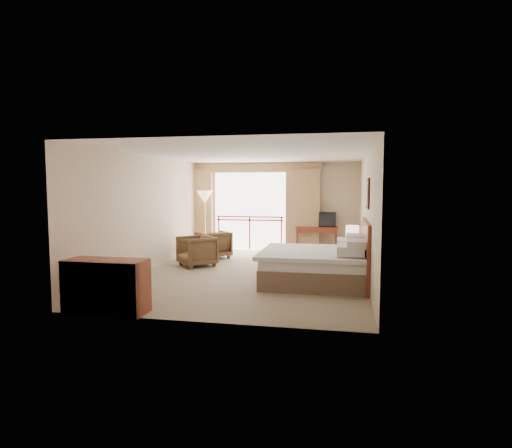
% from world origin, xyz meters
% --- Properties ---
extents(floor, '(7.00, 7.00, 0.00)m').
position_xyz_m(floor, '(0.00, 0.00, 0.00)').
color(floor, '#80735C').
rests_on(floor, ground).
extents(ceiling, '(7.00, 7.00, 0.00)m').
position_xyz_m(ceiling, '(0.00, 0.00, 2.70)').
color(ceiling, white).
rests_on(ceiling, wall_back).
extents(wall_back, '(5.00, 0.00, 5.00)m').
position_xyz_m(wall_back, '(0.00, 3.50, 1.35)').
color(wall_back, beige).
rests_on(wall_back, ground).
extents(wall_front, '(5.00, 0.00, 5.00)m').
position_xyz_m(wall_front, '(0.00, -3.50, 1.35)').
color(wall_front, beige).
rests_on(wall_front, ground).
extents(wall_left, '(0.00, 7.00, 7.00)m').
position_xyz_m(wall_left, '(-2.50, 0.00, 1.35)').
color(wall_left, beige).
rests_on(wall_left, ground).
extents(wall_right, '(0.00, 7.00, 7.00)m').
position_xyz_m(wall_right, '(2.50, 0.00, 1.35)').
color(wall_right, beige).
rests_on(wall_right, ground).
extents(balcony_door, '(2.40, 0.00, 2.40)m').
position_xyz_m(balcony_door, '(-0.80, 3.48, 1.20)').
color(balcony_door, white).
rests_on(balcony_door, wall_back).
extents(balcony_railing, '(2.09, 0.03, 1.02)m').
position_xyz_m(balcony_railing, '(-0.80, 3.46, 0.81)').
color(balcony_railing, '#B8250F').
rests_on(balcony_railing, wall_back).
extents(curtain_left, '(1.00, 0.26, 2.50)m').
position_xyz_m(curtain_left, '(-2.45, 3.35, 1.25)').
color(curtain_left, '#996F49').
rests_on(curtain_left, wall_back).
extents(curtain_right, '(1.00, 0.26, 2.50)m').
position_xyz_m(curtain_right, '(0.85, 3.35, 1.25)').
color(curtain_right, '#996F49').
rests_on(curtain_right, wall_back).
extents(valance, '(4.40, 0.22, 0.28)m').
position_xyz_m(valance, '(-0.80, 3.38, 2.55)').
color(valance, '#996F49').
rests_on(valance, wall_back).
extents(hvac_vent, '(0.50, 0.04, 0.50)m').
position_xyz_m(hvac_vent, '(1.30, 3.47, 2.35)').
color(hvac_vent, silver).
rests_on(hvac_vent, wall_back).
extents(bed, '(2.13, 2.06, 0.97)m').
position_xyz_m(bed, '(1.50, -0.60, 0.38)').
color(bed, brown).
rests_on(bed, floor).
extents(headboard, '(0.06, 2.10, 1.30)m').
position_xyz_m(headboard, '(2.46, -0.60, 0.65)').
color(headboard, maroon).
rests_on(headboard, wall_right).
extents(framed_art, '(0.04, 0.72, 0.60)m').
position_xyz_m(framed_art, '(2.47, -0.60, 1.85)').
color(framed_art, black).
rests_on(framed_art, wall_right).
extents(nightstand, '(0.40, 0.47, 0.54)m').
position_xyz_m(nightstand, '(2.22, 0.59, 0.27)').
color(nightstand, maroon).
rests_on(nightstand, floor).
extents(table_lamp, '(0.30, 0.30, 0.53)m').
position_xyz_m(table_lamp, '(2.22, 0.64, 0.96)').
color(table_lamp, tan).
rests_on(table_lamp, nightstand).
extents(phone, '(0.19, 0.15, 0.08)m').
position_xyz_m(phone, '(2.17, 0.44, 0.58)').
color(phone, black).
rests_on(phone, nightstand).
extents(desk, '(1.22, 0.59, 0.80)m').
position_xyz_m(desk, '(1.27, 3.41, 0.62)').
color(desk, maroon).
rests_on(desk, floor).
extents(tv, '(0.48, 0.38, 0.44)m').
position_xyz_m(tv, '(1.57, 3.35, 1.01)').
color(tv, black).
rests_on(tv, desk).
extents(coffee_maker, '(0.15, 0.15, 0.25)m').
position_xyz_m(coffee_maker, '(0.92, 3.36, 0.92)').
color(coffee_maker, black).
rests_on(coffee_maker, desk).
extents(cup, '(0.07, 0.07, 0.09)m').
position_xyz_m(cup, '(1.07, 3.31, 0.84)').
color(cup, white).
rests_on(cup, desk).
extents(wastebasket, '(0.26, 0.26, 0.30)m').
position_xyz_m(wastebasket, '(0.84, 2.47, 0.15)').
color(wastebasket, black).
rests_on(wastebasket, floor).
extents(armchair_far, '(1.15, 1.15, 0.75)m').
position_xyz_m(armchair_far, '(-1.51, 1.96, 0.00)').
color(armchair_far, '#4B3420').
rests_on(armchair_far, floor).
extents(armchair_near, '(1.16, 1.16, 0.76)m').
position_xyz_m(armchair_near, '(-1.56, 0.70, 0.00)').
color(armchair_near, '#4B3420').
rests_on(armchair_near, floor).
extents(side_table, '(0.51, 0.51, 0.55)m').
position_xyz_m(side_table, '(-2.01, 1.56, 0.38)').
color(side_table, black).
rests_on(side_table, floor).
extents(book, '(0.20, 0.23, 0.02)m').
position_xyz_m(book, '(-2.01, 1.56, 0.56)').
color(book, white).
rests_on(book, side_table).
extents(floor_lamp, '(0.47, 0.47, 1.86)m').
position_xyz_m(floor_lamp, '(-2.02, 2.81, 1.60)').
color(floor_lamp, tan).
rests_on(floor_lamp, floor).
extents(dresser, '(1.27, 0.54, 0.85)m').
position_xyz_m(dresser, '(-1.63, -3.36, 0.42)').
color(dresser, maroon).
rests_on(dresser, floor).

